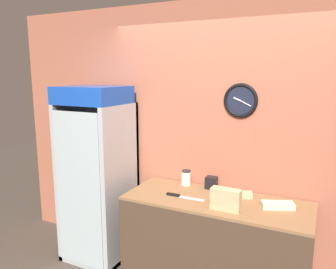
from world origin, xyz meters
TOP-DOWN VIEW (x-y plane):
  - wall_back at (0.00, 1.26)m, footprint 5.20×0.09m
  - prep_counter at (0.00, 0.88)m, footprint 1.66×0.66m
  - beverage_cooler at (-1.33, 0.93)m, footprint 0.65×0.64m
  - sandwich_stack_bottom at (0.14, 0.70)m, footprint 0.25×0.10m
  - sandwich_stack_middle at (0.14, 0.70)m, footprint 0.25×0.10m
  - sandwich_stack_top at (0.14, 0.70)m, footprint 0.25×0.10m
  - sandwich_flat_left at (0.16, 1.03)m, footprint 0.27×0.16m
  - sandwich_flat_right at (0.52, 0.93)m, footprint 0.29×0.20m
  - chefs_knife at (-0.32, 0.80)m, footprint 0.37×0.05m
  - condiment_jar at (-0.40, 1.13)m, footprint 0.10×0.10m
  - napkin_dispenser at (-0.13, 1.14)m, footprint 0.11×0.09m

SIDE VIEW (x-z plane):
  - prep_counter at x=0.00m, z-range 0.00..0.88m
  - chefs_knife at x=-0.32m, z-range 0.88..0.90m
  - sandwich_flat_right at x=0.52m, z-range 0.88..0.94m
  - sandwich_flat_left at x=0.16m, z-range 0.88..0.94m
  - sandwich_stack_bottom at x=0.14m, z-range 0.88..0.95m
  - napkin_dispenser at x=-0.13m, z-range 0.88..1.00m
  - condiment_jar at x=-0.40m, z-range 0.88..1.04m
  - sandwich_stack_middle at x=0.14m, z-range 0.95..1.01m
  - beverage_cooler at x=-1.33m, z-range 0.08..1.95m
  - sandwich_stack_top at x=0.14m, z-range 1.01..1.07m
  - wall_back at x=0.00m, z-range 0.00..2.70m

